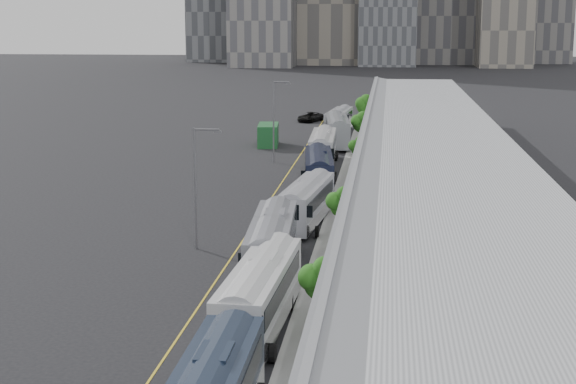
% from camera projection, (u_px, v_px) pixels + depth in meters
% --- Properties ---
extents(sidewalk, '(10.00, 170.00, 0.12)m').
position_uv_depth(sidewalk, '(384.00, 242.00, 65.14)').
color(sidewalk, gray).
rests_on(sidewalk, ground).
extents(lane_line, '(0.12, 160.00, 0.02)m').
position_uv_depth(lane_line, '(244.00, 239.00, 66.33)').
color(lane_line, gold).
rests_on(lane_line, ground).
extents(depot, '(12.45, 160.40, 7.20)m').
position_uv_depth(depot, '(441.00, 197.00, 64.03)').
color(depot, gray).
rests_on(depot, ground).
extents(bus_2, '(3.11, 12.93, 3.75)m').
position_uv_depth(bus_2, '(260.00, 301.00, 46.68)').
color(bus_2, silver).
rests_on(bus_2, ground).
extents(bus_3, '(3.36, 13.08, 3.79)m').
position_uv_depth(bus_3, '(272.00, 249.00, 57.18)').
color(bus_3, gray).
rests_on(bus_3, ground).
extents(bus_4, '(3.70, 12.39, 3.57)m').
position_uv_depth(bus_4, '(306.00, 206.00, 70.73)').
color(bus_4, '#9B9BA4').
rests_on(bus_4, ground).
extents(bus_5, '(3.81, 13.02, 3.75)m').
position_uv_depth(bus_5, '(319.00, 174.00, 84.98)').
color(bus_5, black).
rests_on(bus_5, ground).
extents(bus_6, '(3.08, 13.18, 3.83)m').
position_uv_depth(bus_6, '(323.00, 151.00, 99.47)').
color(bus_6, silver).
rests_on(bus_6, ground).
extents(bus_7, '(4.04, 13.81, 3.98)m').
position_uv_depth(bus_7, '(337.00, 133.00, 114.82)').
color(bus_7, slate).
rests_on(bus_7, ground).
extents(bus_8, '(3.60, 12.32, 3.55)m').
position_uv_depth(bus_8, '(339.00, 122.00, 128.30)').
color(bus_8, '#A0A1A9').
rests_on(bus_8, ground).
extents(tree_1, '(1.91, 1.91, 4.01)m').
position_uv_depth(tree_1, '(322.00, 278.00, 45.74)').
color(tree_1, black).
rests_on(tree_1, ground).
extents(tree_2, '(1.73, 1.73, 4.31)m').
position_uv_depth(tree_2, '(342.00, 202.00, 62.77)').
color(tree_2, black).
rests_on(tree_2, ground).
extents(tree_3, '(1.57, 1.57, 3.83)m').
position_uv_depth(tree_3, '(359.00, 147.00, 93.00)').
color(tree_3, black).
rests_on(tree_3, ground).
extents(tree_4, '(2.21, 2.21, 4.74)m').
position_uv_depth(tree_4, '(361.00, 121.00, 110.84)').
color(tree_4, black).
rests_on(tree_4, ground).
extents(tree_5, '(2.81, 2.81, 4.59)m').
position_uv_depth(tree_5, '(365.00, 103.00, 139.83)').
color(tree_5, black).
rests_on(tree_5, ground).
extents(street_lamp_near, '(2.04, 0.22, 8.76)m').
position_uv_depth(street_lamp_near, '(198.00, 180.00, 62.48)').
color(street_lamp_near, '#59595E').
rests_on(street_lamp_near, ground).
extents(street_lamp_far, '(2.04, 0.22, 9.36)m').
position_uv_depth(street_lamp_far, '(275.00, 116.00, 100.61)').
color(street_lamp_far, '#59595E').
rests_on(street_lamp_far, ground).
extents(shipping_container, '(3.14, 6.56, 2.81)m').
position_uv_depth(shipping_container, '(268.00, 135.00, 115.03)').
color(shipping_container, '#164A22').
rests_on(shipping_container, ground).
extents(suv, '(4.37, 6.08, 1.54)m').
position_uv_depth(suv, '(310.00, 117.00, 142.24)').
color(suv, black).
rests_on(suv, ground).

